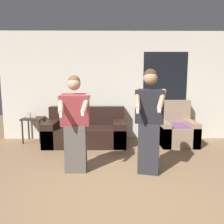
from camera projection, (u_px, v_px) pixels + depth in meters
ground_plane at (132, 206)px, 2.61m from camera, size 14.00×14.00×0.00m
wall_back at (121, 86)px, 5.54m from camera, size 6.02×0.07×2.70m
couch at (86, 132)px, 5.19m from camera, size 1.85×0.94×0.86m
armchair at (176, 130)px, 5.21m from camera, size 0.82×0.91×1.01m
side_table at (33, 121)px, 5.34m from camera, size 0.49×0.48×0.75m
person_left at (75, 125)px, 3.52m from camera, size 0.52×0.48×1.57m
person_right at (149, 122)px, 3.45m from camera, size 0.51×0.54×1.67m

